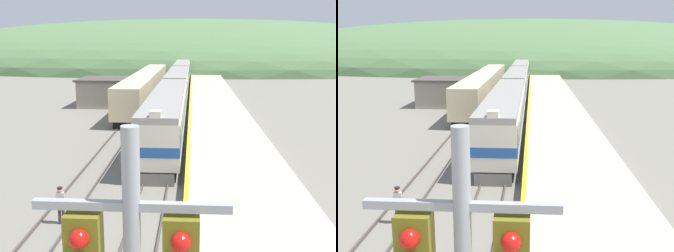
# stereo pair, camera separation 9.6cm
# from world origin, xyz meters

# --- Properties ---
(track_main) EXTENTS (1.52, 180.00, 0.16)m
(track_main) POSITION_xyz_m (0.00, 70.00, 0.08)
(track_main) COLOR #4C443D
(track_main) RESTS_ON ground
(track_siding) EXTENTS (1.52, 180.00, 0.16)m
(track_siding) POSITION_xyz_m (-4.18, 70.00, 0.08)
(track_siding) COLOR #4C443D
(track_siding) RESTS_ON ground
(platform) EXTENTS (6.20, 140.00, 0.90)m
(platform) POSITION_xyz_m (4.81, 50.00, 0.44)
(platform) COLOR #ADA393
(platform) RESTS_ON ground
(distant_hills) EXTENTS (200.28, 90.13, 28.87)m
(distant_hills) POSITION_xyz_m (0.00, 126.82, 0.00)
(distant_hills) COLOR #517547
(distant_hills) RESTS_ON ground
(station_shed) EXTENTS (7.29, 6.38, 3.50)m
(station_shed) POSITION_xyz_m (-8.58, 47.81, 1.77)
(station_shed) COLOR gray
(station_shed) RESTS_ON ground
(express_train_lead_car) EXTENTS (2.85, 21.99, 4.39)m
(express_train_lead_car) POSITION_xyz_m (0.00, 30.67, 2.20)
(express_train_lead_car) COLOR black
(express_train_lead_car) RESTS_ON ground
(carriage_second) EXTENTS (2.84, 20.22, 4.03)m
(carriage_second) POSITION_xyz_m (0.00, 52.89, 2.19)
(carriage_second) COLOR black
(carriage_second) RESTS_ON ground
(carriage_third) EXTENTS (2.84, 20.22, 4.03)m
(carriage_third) POSITION_xyz_m (0.00, 73.99, 2.19)
(carriage_third) COLOR black
(carriage_third) RESTS_ON ground
(carriage_fourth) EXTENTS (2.84, 20.22, 4.03)m
(carriage_fourth) POSITION_xyz_m (0.00, 95.09, 2.19)
(carriage_fourth) COLOR black
(carriage_fourth) RESTS_ON ground
(carriage_fifth) EXTENTS (2.84, 20.22, 4.03)m
(carriage_fifth) POSITION_xyz_m (0.00, 116.18, 2.19)
(carriage_fifth) COLOR black
(carriage_fifth) RESTS_ON ground
(siding_train) EXTENTS (2.90, 34.98, 3.90)m
(siding_train) POSITION_xyz_m (-4.18, 51.20, 2.01)
(siding_train) COLOR black
(siding_train) RESTS_ON ground
(track_worker) EXTENTS (0.39, 0.27, 1.78)m
(track_worker) POSITION_xyz_m (-3.86, 15.04, 1.02)
(track_worker) COLOR #2D2D33
(track_worker) RESTS_ON ground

